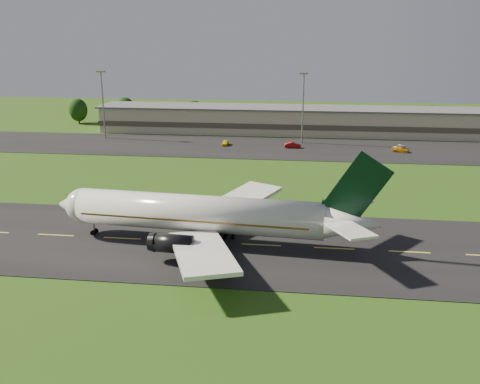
# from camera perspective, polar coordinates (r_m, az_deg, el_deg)

# --- Properties ---
(ground) EXTENTS (360.00, 360.00, 0.00)m
(ground) POSITION_cam_1_polar(r_m,az_deg,el_deg) (82.00, 2.26, -5.72)
(ground) COLOR #284411
(ground) RESTS_ON ground
(taxiway) EXTENTS (220.00, 30.00, 0.10)m
(taxiway) POSITION_cam_1_polar(r_m,az_deg,el_deg) (81.98, 2.27, -5.69)
(taxiway) COLOR black
(taxiway) RESTS_ON ground
(apron) EXTENTS (260.00, 30.00, 0.10)m
(apron) POSITION_cam_1_polar(r_m,az_deg,el_deg) (150.96, 4.65, 4.69)
(apron) COLOR black
(apron) RESTS_ON ground
(airliner) EXTENTS (51.29, 42.06, 15.57)m
(airliner) POSITION_cam_1_polar(r_m,az_deg,el_deg) (81.43, -3.85, -2.40)
(airliner) COLOR white
(airliner) RESTS_ON ground
(terminal) EXTENTS (145.00, 16.00, 8.40)m
(terminal) POSITION_cam_1_polar(r_m,az_deg,el_deg) (173.91, 7.19, 7.52)
(terminal) COLOR tan
(terminal) RESTS_ON ground
(light_mast_west) EXTENTS (2.40, 1.20, 20.35)m
(light_mast_west) POSITION_cam_1_polar(r_m,az_deg,el_deg) (168.22, -14.46, 9.84)
(light_mast_west) COLOR gray
(light_mast_west) RESTS_ON ground
(light_mast_centre) EXTENTS (2.40, 1.20, 20.35)m
(light_mast_centre) POSITION_cam_1_polar(r_m,az_deg,el_deg) (156.68, 6.75, 9.77)
(light_mast_centre) COLOR gray
(light_mast_centre) RESTS_ON ground
(tree_line) EXTENTS (196.51, 8.47, 9.81)m
(tree_line) POSITION_cam_1_polar(r_m,az_deg,el_deg) (185.43, 14.81, 7.94)
(tree_line) COLOR black
(tree_line) RESTS_ON ground
(service_vehicle_a) EXTENTS (1.69, 4.11, 1.39)m
(service_vehicle_a) POSITION_cam_1_polar(r_m,az_deg,el_deg) (154.12, -1.57, 5.27)
(service_vehicle_a) COLOR yellow
(service_vehicle_a) RESTS_ON apron
(service_vehicle_b) EXTENTS (4.65, 1.74, 1.52)m
(service_vehicle_b) POSITION_cam_1_polar(r_m,az_deg,el_deg) (151.11, 5.64, 4.99)
(service_vehicle_b) COLOR maroon
(service_vehicle_b) RESTS_ON apron
(service_vehicle_c) EXTENTS (4.42, 4.86, 1.26)m
(service_vehicle_c) POSITION_cam_1_polar(r_m,az_deg,el_deg) (154.70, 16.58, 4.60)
(service_vehicle_c) COLOR white
(service_vehicle_c) RESTS_ON apron
(service_vehicle_d) EXTENTS (4.97, 3.36, 1.34)m
(service_vehicle_d) POSITION_cam_1_polar(r_m,az_deg,el_deg) (151.46, 16.78, 4.35)
(service_vehicle_d) COLOR #C47F0B
(service_vehicle_d) RESTS_ON apron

